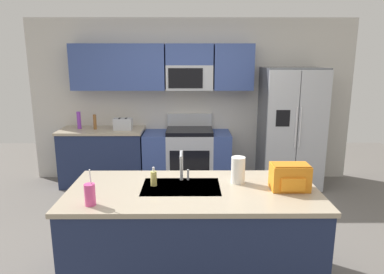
% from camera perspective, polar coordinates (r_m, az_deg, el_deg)
% --- Properties ---
extents(ground_plane, '(9.00, 9.00, 0.00)m').
position_cam_1_polar(ground_plane, '(4.10, 0.07, -16.43)').
color(ground_plane, '#66605B').
rests_on(ground_plane, ground).
extents(kitchen_wall_unit, '(5.20, 0.43, 2.60)m').
position_cam_1_polar(kitchen_wall_unit, '(5.68, -1.53, 7.56)').
color(kitchen_wall_unit, beige).
rests_on(kitchen_wall_unit, ground).
extents(back_counter, '(1.31, 0.63, 0.90)m').
position_cam_1_polar(back_counter, '(5.76, -14.27, -3.12)').
color(back_counter, '#1E2A4D').
rests_on(back_counter, ground).
extents(range_oven, '(1.36, 0.61, 1.10)m').
position_cam_1_polar(range_oven, '(5.59, -0.78, -3.27)').
color(range_oven, '#B7BABF').
rests_on(range_oven, ground).
extents(refrigerator, '(0.90, 0.76, 1.85)m').
position_cam_1_polar(refrigerator, '(5.63, 15.74, 1.38)').
color(refrigerator, '#4C4F54').
rests_on(refrigerator, ground).
extents(island_counter, '(2.15, 0.98, 0.90)m').
position_cam_1_polar(island_counter, '(3.24, 0.08, -15.80)').
color(island_counter, '#1E2A4D').
rests_on(island_counter, ground).
extents(toaster, '(0.28, 0.16, 0.18)m').
position_cam_1_polar(toaster, '(5.51, -11.19, 2.08)').
color(toaster, '#B7BABF').
rests_on(toaster, back_counter).
extents(pepper_mill, '(0.05, 0.05, 0.23)m').
position_cam_1_polar(pepper_mill, '(5.66, -15.56, 2.39)').
color(pepper_mill, brown).
rests_on(pepper_mill, back_counter).
extents(bottle_purple, '(0.06, 0.06, 0.27)m').
position_cam_1_polar(bottle_purple, '(5.77, -17.96, 2.62)').
color(bottle_purple, purple).
rests_on(bottle_purple, back_counter).
extents(sink_faucet, '(0.08, 0.21, 0.28)m').
position_cam_1_polar(sink_faucet, '(3.17, -1.64, -4.34)').
color(sink_faucet, '#B7BABF').
rests_on(sink_faucet, island_counter).
extents(drink_cup_pink, '(0.08, 0.08, 0.29)m').
position_cam_1_polar(drink_cup_pink, '(2.81, -16.30, -8.98)').
color(drink_cup_pink, '#EA4C93').
rests_on(drink_cup_pink, island_counter).
extents(soap_dispenser, '(0.06, 0.06, 0.17)m').
position_cam_1_polar(soap_dispenser, '(3.11, -6.27, -6.69)').
color(soap_dispenser, '#D8CC66').
rests_on(soap_dispenser, island_counter).
extents(paper_towel_roll, '(0.12, 0.12, 0.24)m').
position_cam_1_polar(paper_towel_roll, '(3.17, 7.52, -5.37)').
color(paper_towel_roll, white).
rests_on(paper_towel_roll, island_counter).
extents(backpack, '(0.32, 0.22, 0.23)m').
position_cam_1_polar(backpack, '(3.11, 15.68, -6.21)').
color(backpack, orange).
rests_on(backpack, island_counter).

